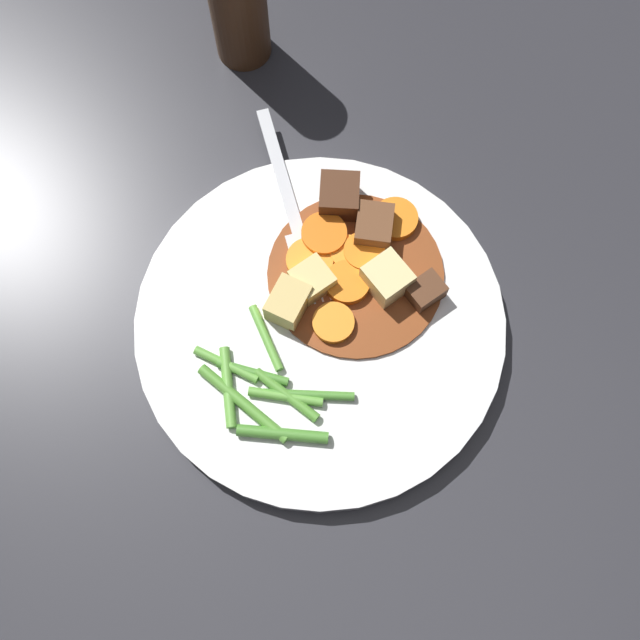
% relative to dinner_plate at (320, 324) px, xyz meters
% --- Properties ---
extents(ground_plane, '(3.00, 3.00, 0.00)m').
position_rel_dinner_plate_xyz_m(ground_plane, '(0.00, 0.00, -0.01)').
color(ground_plane, '#2D2D33').
extents(dinner_plate, '(0.28, 0.28, 0.02)m').
position_rel_dinner_plate_xyz_m(dinner_plate, '(0.00, 0.00, 0.00)').
color(dinner_plate, white).
rests_on(dinner_plate, ground_plane).
extents(stew_sauce, '(0.13, 0.13, 0.00)m').
position_rel_dinner_plate_xyz_m(stew_sauce, '(0.04, -0.01, 0.01)').
color(stew_sauce, brown).
rests_on(stew_sauce, dinner_plate).
extents(carrot_slice_0, '(0.04, 0.04, 0.01)m').
position_rel_dinner_plate_xyz_m(carrot_slice_0, '(0.06, 0.02, 0.01)').
color(carrot_slice_0, orange).
rests_on(carrot_slice_0, dinner_plate).
extents(carrot_slice_1, '(0.04, 0.04, 0.01)m').
position_rel_dinner_plate_xyz_m(carrot_slice_1, '(0.10, -0.02, 0.01)').
color(carrot_slice_1, orange).
rests_on(carrot_slice_1, dinner_plate).
extents(carrot_slice_2, '(0.03, 0.03, 0.01)m').
position_rel_dinner_plate_xyz_m(carrot_slice_2, '(-0.00, -0.01, 0.01)').
color(carrot_slice_2, orange).
rests_on(carrot_slice_2, dinner_plate).
extents(carrot_slice_3, '(0.04, 0.04, 0.01)m').
position_rel_dinner_plate_xyz_m(carrot_slice_3, '(0.03, -0.01, 0.01)').
color(carrot_slice_3, orange).
rests_on(carrot_slice_3, dinner_plate).
extents(carrot_slice_4, '(0.03, 0.03, 0.01)m').
position_rel_dinner_plate_xyz_m(carrot_slice_4, '(0.06, -0.01, 0.01)').
color(carrot_slice_4, orange).
rests_on(carrot_slice_4, dinner_plate).
extents(carrot_slice_5, '(0.04, 0.04, 0.01)m').
position_rel_dinner_plate_xyz_m(carrot_slice_5, '(0.06, 0.00, 0.01)').
color(carrot_slice_5, orange).
rests_on(carrot_slice_5, dinner_plate).
extents(carrot_slice_6, '(0.05, 0.05, 0.01)m').
position_rel_dinner_plate_xyz_m(carrot_slice_6, '(0.04, 0.02, 0.01)').
color(carrot_slice_6, orange).
rests_on(carrot_slice_6, dinner_plate).
extents(potato_chunk_0, '(0.03, 0.03, 0.02)m').
position_rel_dinner_plate_xyz_m(potato_chunk_0, '(-0.00, 0.03, 0.02)').
color(potato_chunk_0, '#DBBC6B').
rests_on(potato_chunk_0, dinner_plate).
extents(potato_chunk_1, '(0.04, 0.04, 0.02)m').
position_rel_dinner_plate_xyz_m(potato_chunk_1, '(0.02, 0.02, 0.02)').
color(potato_chunk_1, '#E5CC7A').
rests_on(potato_chunk_1, dinner_plate).
extents(potato_chunk_2, '(0.04, 0.04, 0.03)m').
position_rel_dinner_plate_xyz_m(potato_chunk_2, '(0.04, -0.04, 0.02)').
color(potato_chunk_2, '#EAD68C').
rests_on(potato_chunk_2, dinner_plate).
extents(meat_chunk_0, '(0.03, 0.03, 0.02)m').
position_rel_dinner_plate_xyz_m(meat_chunk_0, '(0.05, -0.06, 0.02)').
color(meat_chunk_0, '#56331E').
rests_on(meat_chunk_0, dinner_plate).
extents(meat_chunk_1, '(0.04, 0.04, 0.03)m').
position_rel_dinner_plate_xyz_m(meat_chunk_1, '(0.09, 0.02, 0.02)').
color(meat_chunk_1, '#4C2B19').
rests_on(meat_chunk_1, dinner_plate).
extents(meat_chunk_2, '(0.04, 0.03, 0.02)m').
position_rel_dinner_plate_xyz_m(meat_chunk_2, '(0.08, -0.01, 0.02)').
color(meat_chunk_2, brown).
rests_on(meat_chunk_2, dinner_plate).
extents(green_bean_0, '(0.01, 0.05, 0.01)m').
position_rel_dinner_plate_xyz_m(green_bean_0, '(-0.06, 0.05, 0.01)').
color(green_bean_0, '#66AD42').
rests_on(green_bean_0, dinner_plate).
extents(green_bean_1, '(0.04, 0.04, 0.01)m').
position_rel_dinner_plate_xyz_m(green_bean_1, '(-0.03, 0.03, 0.01)').
color(green_bean_1, '#66AD42').
rests_on(green_bean_1, dinner_plate).
extents(green_bean_2, '(0.03, 0.06, 0.01)m').
position_rel_dinner_plate_xyz_m(green_bean_2, '(-0.09, -0.01, 0.01)').
color(green_bean_2, '#4C8E33').
rests_on(green_bean_2, dinner_plate).
extents(green_bean_3, '(0.02, 0.05, 0.01)m').
position_rel_dinner_plate_xyz_m(green_bean_3, '(-0.06, 0.00, 0.01)').
color(green_bean_3, '#66AD42').
rests_on(green_bean_3, dinner_plate).
extents(green_bean_4, '(0.03, 0.07, 0.01)m').
position_rel_dinner_plate_xyz_m(green_bean_4, '(-0.06, -0.01, 0.01)').
color(green_bean_4, '#4C8E33').
rests_on(green_bean_4, dinner_plate).
extents(green_bean_5, '(0.03, 0.08, 0.01)m').
position_rel_dinner_plate_xyz_m(green_bean_5, '(-0.08, 0.03, 0.01)').
color(green_bean_5, '#599E38').
rests_on(green_bean_5, dinner_plate).
extents(green_bean_6, '(0.02, 0.06, 0.01)m').
position_rel_dinner_plate_xyz_m(green_bean_6, '(-0.06, -0.00, 0.01)').
color(green_bean_6, '#599E38').
rests_on(green_bean_6, dinner_plate).
extents(green_bean_7, '(0.01, 0.05, 0.01)m').
position_rel_dinner_plate_xyz_m(green_bean_7, '(-0.06, 0.03, 0.01)').
color(green_bean_7, '#4C8E33').
rests_on(green_bean_7, dinner_plate).
extents(green_bean_8, '(0.06, 0.04, 0.01)m').
position_rel_dinner_plate_xyz_m(green_bean_8, '(-0.07, 0.04, 0.01)').
color(green_bean_8, '#66AD42').
rests_on(green_bean_8, dinner_plate).
extents(fork, '(0.15, 0.12, 0.00)m').
position_rel_dinner_plate_xyz_m(fork, '(0.08, 0.06, 0.01)').
color(fork, silver).
rests_on(fork, dinner_plate).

